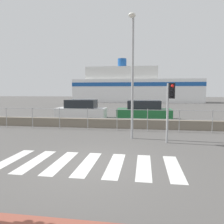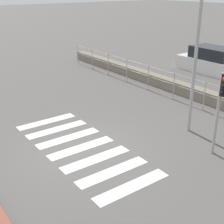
# 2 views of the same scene
# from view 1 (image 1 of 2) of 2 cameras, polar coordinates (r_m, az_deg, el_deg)

# --- Properties ---
(ground_plane) EXTENTS (160.00, 160.00, 0.00)m
(ground_plane) POSITION_cam_1_polar(r_m,az_deg,el_deg) (7.25, -4.86, -13.40)
(ground_plane) COLOR #565451
(crosswalk) EXTENTS (5.85, 2.40, 0.01)m
(crosswalk) POSITION_cam_1_polar(r_m,az_deg,el_deg) (7.30, -6.37, -13.26)
(crosswalk) COLOR silver
(crosswalk) RESTS_ON ground_plane
(seawall) EXTENTS (23.92, 0.55, 0.57)m
(seawall) POSITION_cam_1_polar(r_m,az_deg,el_deg) (13.90, 1.76, -3.00)
(seawall) COLOR slate
(seawall) RESTS_ON ground_plane
(harbor_fence) EXTENTS (21.57, 0.04, 1.31)m
(harbor_fence) POSITION_cam_1_polar(r_m,az_deg,el_deg) (12.96, 1.32, -1.09)
(harbor_fence) COLOR #9EA0A3
(harbor_fence) RESTS_ON ground_plane
(traffic_light_far) EXTENTS (0.34, 0.32, 2.69)m
(traffic_light_far) POSITION_cam_1_polar(r_m,az_deg,el_deg) (10.04, 14.98, 3.25)
(traffic_light_far) COLOR #9EA0A3
(traffic_light_far) RESTS_ON ground_plane
(streetlamp) EXTENTS (0.32, 1.08, 5.83)m
(streetlamp) POSITION_cam_1_polar(r_m,az_deg,el_deg) (10.56, 5.34, 12.46)
(streetlamp) COLOR #9EA0A3
(streetlamp) RESTS_ON ground_plane
(ferry_boat) EXTENTS (25.78, 6.61, 8.97)m
(ferry_boat) POSITION_cam_1_polar(r_m,az_deg,el_deg) (45.95, 5.71, 6.42)
(ferry_boat) COLOR white
(ferry_boat) RESTS_ON ground_plane
(parked_car_white) EXTENTS (4.29, 1.86, 1.58)m
(parked_car_white) POSITION_cam_1_polar(r_m,az_deg,el_deg) (19.18, -8.03, 0.49)
(parked_car_white) COLOR silver
(parked_car_white) RESTS_ON ground_plane
(parked_car_green) EXTENTS (4.49, 1.79, 1.55)m
(parked_car_green) POSITION_cam_1_polar(r_m,az_deg,el_deg) (18.40, 8.40, 0.23)
(parked_car_green) COLOR #1E6633
(parked_car_green) RESTS_ON ground_plane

